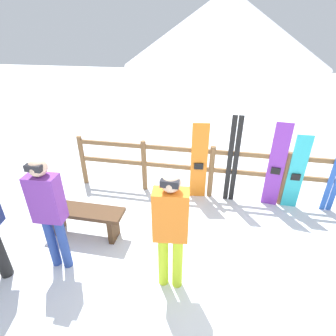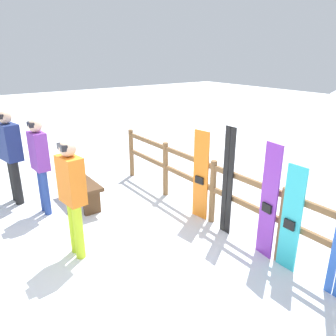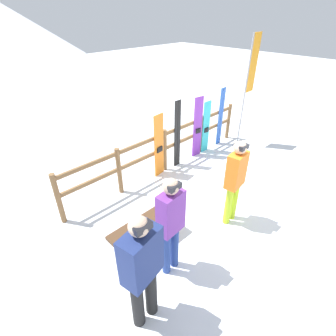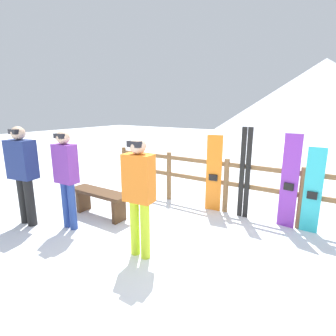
{
  "view_description": "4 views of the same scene",
  "coord_description": "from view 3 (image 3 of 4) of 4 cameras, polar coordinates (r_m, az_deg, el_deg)",
  "views": [
    {
      "loc": [
        0.03,
        -2.4,
        2.93
      ],
      "look_at": [
        -0.65,
        1.05,
        1.05
      ],
      "focal_mm": 28.0,
      "sensor_mm": 36.0,
      "label": 1
    },
    {
      "loc": [
        3.5,
        -1.39,
        2.66
      ],
      "look_at": [
        -0.22,
        1.29,
        1.02
      ],
      "focal_mm": 35.0,
      "sensor_mm": 36.0,
      "label": 2
    },
    {
      "loc": [
        -3.8,
        -1.97,
        3.45
      ],
      "look_at": [
        -0.77,
        1.12,
        0.76
      ],
      "focal_mm": 28.0,
      "sensor_mm": 36.0,
      "label": 3
    },
    {
      "loc": [
        1.73,
        -2.65,
        2.0
      ],
      "look_at": [
        -0.71,
        1.05,
        0.97
      ],
      "focal_mm": 28.0,
      "sensor_mm": 36.0,
      "label": 4
    }
  ],
  "objects": [
    {
      "name": "person_orange",
      "position": [
        4.61,
        14.44,
        -2.01
      ],
      "size": [
        0.42,
        0.26,
        1.64
      ],
      "color": "#B7D826",
      "rests_on": "ground"
    },
    {
      "name": "person_purple",
      "position": [
        3.62,
        0.61,
        -11.37
      ],
      "size": [
        0.39,
        0.23,
        1.65
      ],
      "color": "navy",
      "rests_on": "ground"
    },
    {
      "name": "bench",
      "position": [
        4.41,
        -4.97,
        -12.87
      ],
      "size": [
        1.27,
        0.36,
        0.49
      ],
      "color": "#4C331E",
      "rests_on": "ground"
    },
    {
      "name": "rental_flag",
      "position": [
        7.42,
        17.32,
        18.34
      ],
      "size": [
        0.4,
        0.04,
        2.93
      ],
      "color": "#99999E",
      "rests_on": "ground"
    },
    {
      "name": "ground_plane",
      "position": [
        5.49,
        14.16,
        -8.23
      ],
      "size": [
        40.0,
        40.0,
        0.0
      ],
      "primitive_type": "plane",
      "color": "white"
    },
    {
      "name": "snowboard_cyan",
      "position": [
        7.12,
        8.26,
        8.74
      ],
      "size": [
        0.27,
        0.06,
        1.4
      ],
      "color": "#2DBFCC",
      "rests_on": "ground"
    },
    {
      "name": "snowboard_orange",
      "position": [
        5.95,
        -1.97,
        4.76
      ],
      "size": [
        0.31,
        0.09,
        1.5
      ],
      "color": "orange",
      "rests_on": "ground"
    },
    {
      "name": "person_navy",
      "position": [
        3.12,
        -5.68,
        -20.57
      ],
      "size": [
        0.52,
        0.35,
        1.7
      ],
      "color": "black",
      "rests_on": "ground"
    },
    {
      "name": "ski_pair_blue",
      "position": [
        7.56,
        11.37,
        10.8
      ],
      "size": [
        0.2,
        0.02,
        1.63
      ],
      "color": "blue",
      "rests_on": "ground"
    },
    {
      "name": "fence",
      "position": [
        6.18,
        -0.72,
        4.7
      ],
      "size": [
        5.35,
        0.1,
        1.06
      ],
      "color": "brown",
      "rests_on": "ground"
    },
    {
      "name": "snowboard_purple",
      "position": [
        6.82,
        6.46,
        8.7
      ],
      "size": [
        0.28,
        0.08,
        1.59
      ],
      "color": "purple",
      "rests_on": "ground"
    },
    {
      "name": "ski_pair_black",
      "position": [
        6.29,
        2.04,
        7.24
      ],
      "size": [
        0.19,
        0.02,
        1.67
      ],
      "color": "black",
      "rests_on": "ground"
    }
  ]
}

